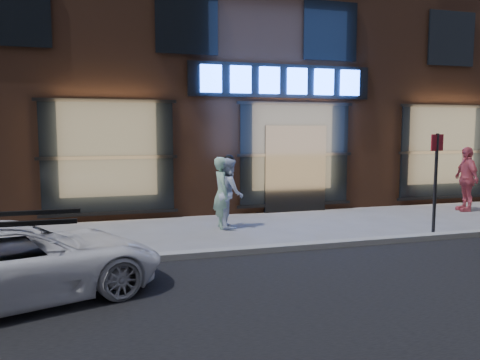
% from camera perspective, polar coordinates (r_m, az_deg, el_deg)
% --- Properties ---
extents(ground, '(90.00, 90.00, 0.00)m').
position_cam_1_polar(ground, '(9.84, 15.64, -7.54)').
color(ground, slate).
rests_on(ground, ground).
extents(curb, '(60.00, 0.25, 0.12)m').
position_cam_1_polar(curb, '(9.83, 15.65, -7.20)').
color(curb, gray).
rests_on(curb, ground).
extents(storefront_building, '(30.20, 8.28, 10.30)m').
position_cam_1_polar(storefront_building, '(17.12, 1.45, 15.79)').
color(storefront_building, '#54301E').
rests_on(storefront_building, ground).
extents(man_bowtie, '(0.43, 0.63, 1.66)m').
position_cam_1_polar(man_bowtie, '(10.87, -2.21, -1.55)').
color(man_bowtie, '#A2D5B4').
rests_on(man_bowtie, ground).
extents(man_cap, '(0.66, 0.83, 1.65)m').
position_cam_1_polar(man_cap, '(10.92, -1.36, -1.56)').
color(man_cap, white).
rests_on(man_cap, ground).
extents(passerby, '(0.66, 1.13, 1.81)m').
position_cam_1_polar(passerby, '(14.61, 25.86, 0.11)').
color(passerby, '#DA5967').
rests_on(passerby, ground).
extents(white_suv, '(4.25, 2.99, 1.08)m').
position_cam_1_polar(white_suv, '(7.00, -25.52, -8.98)').
color(white_suv, white).
rests_on(white_suv, ground).
extents(sign_post, '(0.35, 0.10, 2.21)m').
position_cam_1_polar(sign_post, '(10.89, 22.76, 0.66)').
color(sign_post, '#262628').
rests_on(sign_post, ground).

